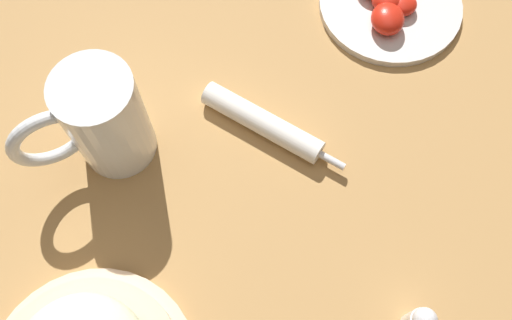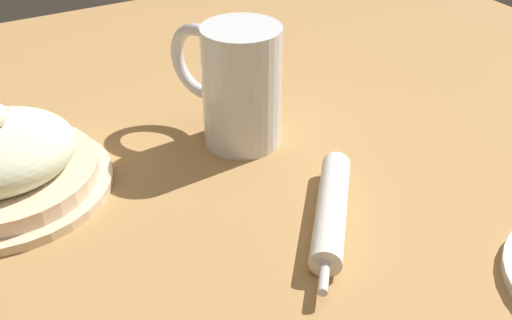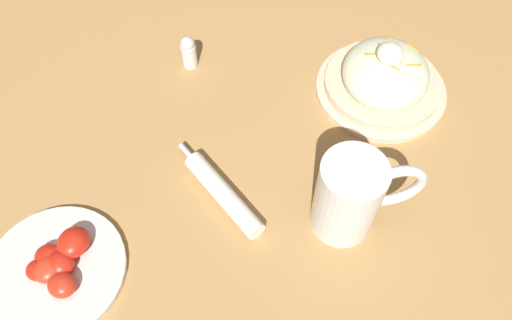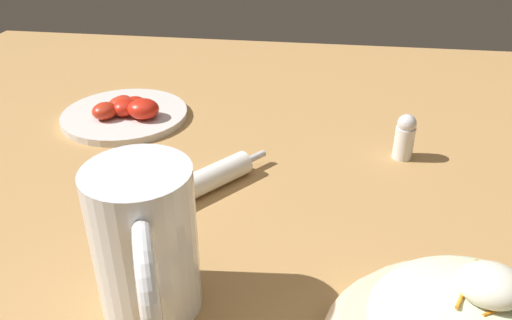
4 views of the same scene
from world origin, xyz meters
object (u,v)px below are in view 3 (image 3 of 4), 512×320
(beer_mug, at_px, (350,198))
(napkin_roll, at_px, (223,193))
(salt_shaker, at_px, (189,51))
(salad_plate, at_px, (384,78))
(tomato_plate, at_px, (57,268))

(beer_mug, distance_m, napkin_roll, 0.20)
(salt_shaker, bearing_deg, salad_plate, -88.08)
(napkin_roll, distance_m, tomato_plate, 0.27)
(beer_mug, distance_m, salt_shaker, 0.43)
(napkin_roll, distance_m, salt_shaker, 0.31)
(salad_plate, xyz_separation_m, salt_shaker, (-0.01, 0.36, -0.00))
(beer_mug, bearing_deg, salt_shaker, 51.03)
(salad_plate, relative_size, tomato_plate, 1.15)
(napkin_roll, xyz_separation_m, tomato_plate, (-0.17, 0.21, -0.00))
(beer_mug, relative_size, tomato_plate, 0.76)
(tomato_plate, relative_size, salt_shaker, 3.07)
(beer_mug, height_order, salt_shaker, beer_mug)
(salad_plate, xyz_separation_m, beer_mug, (-0.28, 0.03, 0.04))
(salad_plate, bearing_deg, napkin_roll, 141.45)
(salad_plate, distance_m, salt_shaker, 0.36)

